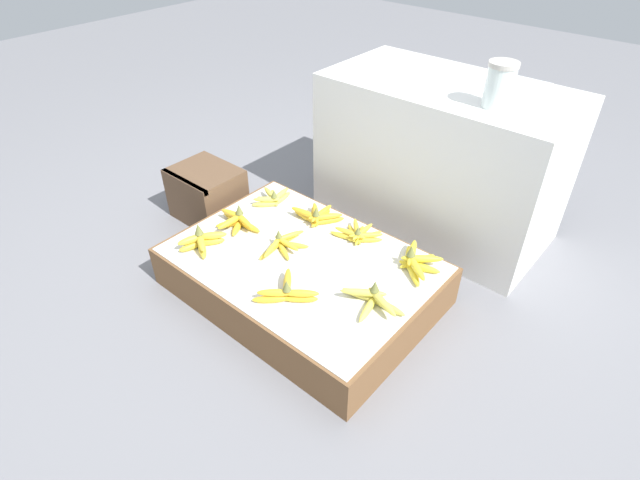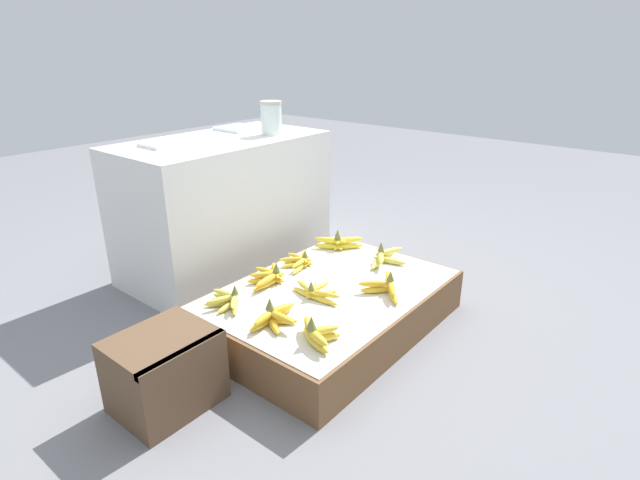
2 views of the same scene
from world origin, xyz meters
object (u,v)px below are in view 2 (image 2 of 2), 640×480
at_px(banana_bunch_front_midright, 386,286).
at_px(banana_bunch_middle_midleft, 316,292).
at_px(banana_bunch_back_right, 338,242).
at_px(wooden_crate, 165,371).
at_px(banana_bunch_back_midright, 300,261).
at_px(banana_bunch_back_left, 228,300).
at_px(glass_jar, 271,118).
at_px(banana_bunch_middle_left, 274,317).
at_px(foam_tray_white, 171,143).
at_px(banana_bunch_back_midleft, 270,276).
at_px(banana_bunch_front_left, 316,334).
at_px(banana_bunch_middle_right, 384,257).

distance_m(banana_bunch_front_midright, banana_bunch_middle_midleft, 0.30).
xyz_separation_m(banana_bunch_front_midright, banana_bunch_back_right, (0.27, 0.46, -0.00)).
relative_size(wooden_crate, banana_bunch_back_midright, 1.55).
height_order(banana_bunch_back_left, glass_jar, glass_jar).
relative_size(banana_bunch_front_midright, banana_bunch_middle_left, 0.91).
height_order(banana_bunch_back_midright, foam_tray_white, foam_tray_white).
distance_m(banana_bunch_middle_midleft, foam_tray_white, 1.04).
bearing_deg(banana_bunch_front_midright, banana_bunch_back_left, 139.50).
relative_size(banana_bunch_back_left, banana_bunch_back_midleft, 0.92).
bearing_deg(glass_jar, banana_bunch_front_left, -129.07).
bearing_deg(banana_bunch_middle_left, banana_bunch_back_left, 94.92).
bearing_deg(banana_bunch_back_right, banana_bunch_middle_right, -90.83).
relative_size(banana_bunch_middle_midleft, banana_bunch_back_midright, 1.14).
bearing_deg(foam_tray_white, banana_bunch_middle_midleft, -89.53).
xyz_separation_m(banana_bunch_front_midright, banana_bunch_middle_left, (-0.48, 0.19, -0.00)).
height_order(banana_bunch_front_midright, banana_bunch_middle_right, banana_bunch_middle_right).
height_order(banana_bunch_front_left, glass_jar, glass_jar).
height_order(banana_bunch_middle_right, banana_bunch_back_midleft, banana_bunch_middle_right).
bearing_deg(banana_bunch_back_left, foam_tray_white, 67.63).
bearing_deg(banana_bunch_back_midright, banana_bunch_middle_left, -149.14).
bearing_deg(glass_jar, banana_bunch_back_midright, -123.19).
bearing_deg(banana_bunch_back_midright, glass_jar, 56.81).
xyz_separation_m(banana_bunch_back_left, banana_bunch_back_midright, (0.49, 0.04, -0.00)).
distance_m(banana_bunch_front_left, banana_bunch_front_midright, 0.48).
relative_size(wooden_crate, banana_bunch_back_left, 1.61).
xyz_separation_m(wooden_crate, banana_bunch_middle_right, (1.15, -0.16, 0.08)).
relative_size(banana_bunch_middle_midleft, banana_bunch_back_right, 1.11).
relative_size(banana_bunch_front_midright, banana_bunch_back_midleft, 0.94).
distance_m(banana_bunch_middle_right, banana_bunch_back_midleft, 0.58).
xyz_separation_m(wooden_crate, banana_bunch_middle_midleft, (0.66, -0.12, 0.08)).
relative_size(banana_bunch_middle_midleft, glass_jar, 1.40).
bearing_deg(banana_bunch_middle_midleft, wooden_crate, 169.41).
bearing_deg(foam_tray_white, banana_bunch_front_left, -102.75).
relative_size(banana_bunch_front_midright, banana_bunch_back_midright, 0.99).
relative_size(wooden_crate, glass_jar, 1.90).
bearing_deg(banana_bunch_middle_right, banana_bunch_middle_midleft, 176.30).
xyz_separation_m(banana_bunch_middle_left, banana_bunch_middle_midleft, (0.26, 0.02, -0.01)).
distance_m(banana_bunch_front_left, banana_bunch_middle_right, 0.77).
bearing_deg(banana_bunch_back_midright, banana_bunch_back_midleft, -176.18).
relative_size(banana_bunch_back_midleft, foam_tray_white, 0.82).
distance_m(banana_bunch_back_midleft, banana_bunch_back_right, 0.51).
relative_size(banana_bunch_middle_left, foam_tray_white, 0.85).
height_order(banana_bunch_front_left, banana_bunch_middle_midleft, banana_bunch_front_left).
bearing_deg(banana_bunch_back_midleft, banana_bunch_front_midright, -61.92).
distance_m(banana_bunch_middle_midleft, banana_bunch_back_midleft, 0.25).
bearing_deg(banana_bunch_back_midright, wooden_crate, -170.97).
bearing_deg(banana_bunch_back_midleft, banana_bunch_front_left, -117.21).
bearing_deg(banana_bunch_back_midleft, wooden_crate, -169.19).
xyz_separation_m(banana_bunch_middle_right, banana_bunch_back_left, (-0.77, 0.26, -0.00)).
bearing_deg(wooden_crate, glass_jar, 27.04).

